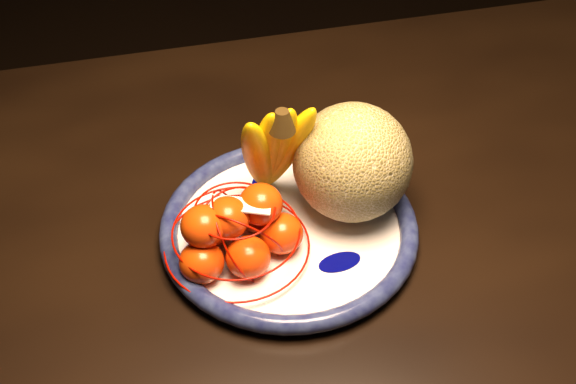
{
  "coord_description": "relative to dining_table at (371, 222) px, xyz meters",
  "views": [
    {
      "loc": [
        -0.14,
        -0.62,
        1.41
      ],
      "look_at": [
        -0.06,
        0.03,
        0.78
      ],
      "focal_mm": 45.0,
      "sensor_mm": 36.0,
      "label": 1
    }
  ],
  "objects": [
    {
      "name": "mandarin_bag",
      "position": [
        -0.2,
        -0.11,
        0.13
      ],
      "size": [
        0.22,
        0.22,
        0.12
      ],
      "rotation": [
        0.0,
        0.0,
        0.2
      ],
      "color": "#FF4400",
      "rests_on": "fruit_bowl"
    },
    {
      "name": "cantaloupe",
      "position": [
        -0.05,
        -0.05,
        0.17
      ],
      "size": [
        0.15,
        0.15,
        0.15
      ],
      "primitive_type": "sphere",
      "color": "olive",
      "rests_on": "fruit_bowl"
    },
    {
      "name": "banana_bunch",
      "position": [
        -0.15,
        -0.03,
        0.19
      ],
      "size": [
        0.12,
        0.12,
        0.19
      ],
      "rotation": [
        0.0,
        0.0,
        0.26
      ],
      "color": "yellow",
      "rests_on": "fruit_bowl"
    },
    {
      "name": "dining_table",
      "position": [
        0.0,
        0.0,
        0.0
      ],
      "size": [
        1.51,
        1.01,
        0.71
      ],
      "rotation": [
        0.0,
        0.0,
        0.12
      ],
      "color": "black",
      "rests_on": "ground"
    },
    {
      "name": "fruit_bowl",
      "position": [
        -0.13,
        -0.08,
        0.09
      ],
      "size": [
        0.34,
        0.34,
        0.03
      ],
      "rotation": [
        0.0,
        0.0,
        -0.35
      ],
      "color": "white",
      "rests_on": "dining_table"
    },
    {
      "name": "price_tag",
      "position": [
        -0.2,
        -0.11,
        0.17
      ],
      "size": [
        0.08,
        0.04,
        0.01
      ],
      "primitive_type": "cube",
      "rotation": [
        -0.14,
        0.1,
        -0.18
      ],
      "color": "white",
      "rests_on": "mandarin_bag"
    }
  ]
}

